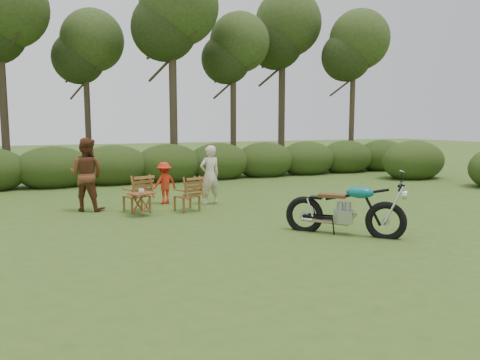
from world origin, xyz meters
name	(u,v)px	position (x,y,z in m)	size (l,w,h in m)	color
ground	(286,233)	(0.00, 0.00, 0.00)	(80.00, 80.00, 0.00)	#32511B
tree_line	(175,79)	(0.50, 9.74, 3.81)	(22.52, 11.62, 8.14)	#32291B
motorcycle	(343,234)	(1.00, -0.50, 0.00)	(2.23, 0.85, 1.27)	#0DAFB2
lawn_chair_right	(187,211)	(-1.10, 3.08, 0.00)	(0.60, 0.60, 0.87)	brown
lawn_chair_left	(137,211)	(-2.26, 3.51, 0.00)	(0.62, 0.62, 0.91)	brown
side_table	(142,204)	(-2.27, 2.87, 0.27)	(0.53, 0.45, 0.55)	brown
cup	(141,191)	(-2.29, 2.83, 0.60)	(0.13, 0.13, 0.10)	#F2DDC7
adult_a	(210,204)	(-0.25, 3.77, 0.00)	(0.58, 0.38, 1.58)	beige
adult_b	(88,210)	(-3.37, 4.10, 0.00)	(0.88, 0.69, 1.81)	#5D311A
child	(165,204)	(-1.36, 4.29, 0.00)	(0.73, 0.42, 1.13)	red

